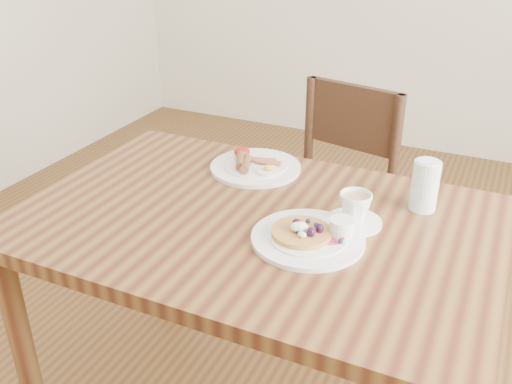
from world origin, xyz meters
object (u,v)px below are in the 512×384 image
(dining_table, at_px, (256,249))
(water_glass, at_px, (425,186))
(teacup_saucer, at_px, (355,210))
(breakfast_plate, at_px, (254,166))
(chair_far, at_px, (330,195))
(pancake_plate, at_px, (310,235))

(dining_table, height_order, water_glass, water_glass)
(dining_table, height_order, teacup_saucer, teacup_saucer)
(breakfast_plate, distance_m, water_glass, 0.51)
(chair_far, bearing_deg, teacup_saucer, 124.51)
(chair_far, xyz_separation_m, teacup_saucer, (0.25, -0.60, 0.29))
(water_glass, bearing_deg, teacup_saucer, -132.78)
(chair_far, distance_m, breakfast_plate, 0.51)
(breakfast_plate, height_order, teacup_saucer, teacup_saucer)
(pancake_plate, relative_size, water_glass, 2.03)
(teacup_saucer, height_order, water_glass, water_glass)
(chair_far, height_order, teacup_saucer, chair_far)
(dining_table, relative_size, chair_far, 1.36)
(chair_far, relative_size, water_glass, 6.61)
(dining_table, xyz_separation_m, teacup_saucer, (0.23, 0.07, 0.14))
(teacup_saucer, xyz_separation_m, water_glass, (0.14, 0.15, 0.03))
(breakfast_plate, relative_size, water_glass, 2.03)
(teacup_saucer, bearing_deg, dining_table, -163.01)
(pancake_plate, relative_size, teacup_saucer, 1.93)
(teacup_saucer, bearing_deg, breakfast_plate, 152.66)
(pancake_plate, bearing_deg, dining_table, 163.04)
(pancake_plate, xyz_separation_m, breakfast_plate, (-0.29, 0.31, -0.00))
(dining_table, xyz_separation_m, pancake_plate, (0.16, -0.05, 0.11))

